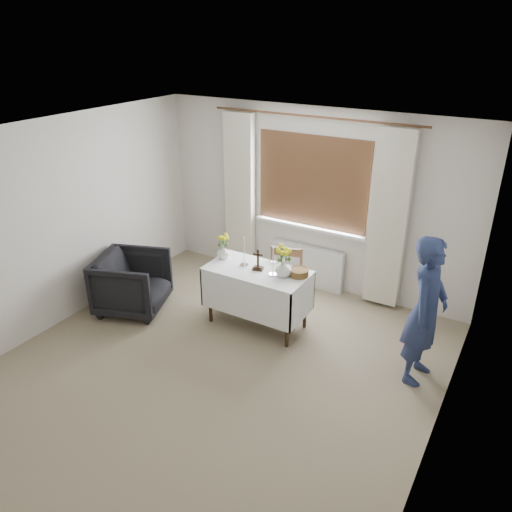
% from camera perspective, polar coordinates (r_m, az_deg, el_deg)
% --- Properties ---
extents(ground, '(5.00, 5.00, 0.00)m').
position_cam_1_polar(ground, '(5.53, -5.39, -13.47)').
color(ground, '#86765D').
rests_on(ground, ground).
extents(altar_table, '(1.24, 0.64, 0.76)m').
position_cam_1_polar(altar_table, '(6.14, 0.14, -4.76)').
color(altar_table, white).
rests_on(altar_table, ground).
extents(wooden_chair, '(0.53, 0.53, 0.93)m').
position_cam_1_polar(wooden_chair, '(6.19, 3.07, -3.63)').
color(wooden_chair, brown).
rests_on(wooden_chair, ground).
extents(armchair, '(1.08, 1.06, 0.77)m').
position_cam_1_polar(armchair, '(6.66, -13.96, -3.00)').
color(armchair, black).
rests_on(armchair, ground).
extents(person, '(0.43, 0.61, 1.61)m').
position_cam_1_polar(person, '(5.33, 18.84, -5.96)').
color(person, navy).
rests_on(person, ground).
extents(radiator, '(1.10, 0.10, 0.60)m').
position_cam_1_polar(radiator, '(7.15, 5.80, -1.08)').
color(radiator, silver).
rests_on(radiator, ground).
extents(wooden_cross, '(0.14, 0.12, 0.27)m').
position_cam_1_polar(wooden_cross, '(5.91, 0.23, -0.40)').
color(wooden_cross, black).
rests_on(wooden_cross, altar_table).
extents(candlestick_left, '(0.11, 0.11, 0.38)m').
position_cam_1_polar(candlestick_left, '(5.98, -1.38, 0.53)').
color(candlestick_left, silver).
rests_on(candlestick_left, altar_table).
extents(candlestick_right, '(0.11, 0.11, 0.35)m').
position_cam_1_polar(candlestick_right, '(5.77, 1.97, -0.58)').
color(candlestick_right, silver).
rests_on(candlestick_right, altar_table).
extents(flower_vase_left, '(0.16, 0.16, 0.17)m').
position_cam_1_polar(flower_vase_left, '(6.23, -3.75, 0.46)').
color(flower_vase_left, silver).
rests_on(flower_vase_left, altar_table).
extents(flower_vase_right, '(0.23, 0.23, 0.20)m').
position_cam_1_polar(flower_vase_right, '(5.78, 3.15, -1.43)').
color(flower_vase_right, silver).
rests_on(flower_vase_right, altar_table).
extents(wicker_basket, '(0.25, 0.25, 0.09)m').
position_cam_1_polar(wicker_basket, '(5.82, 4.94, -1.89)').
color(wicker_basket, brown).
rests_on(wicker_basket, altar_table).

